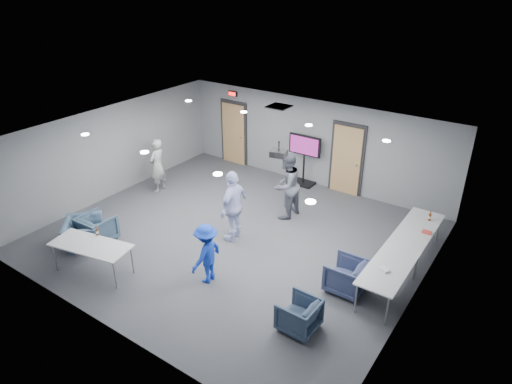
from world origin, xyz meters
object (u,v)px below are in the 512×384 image
Objects in this scene: person_c at (234,206)px; chair_front_a at (97,229)px; table_front_left at (91,246)px; tv_stand at (304,157)px; projector at (279,153)px; chair_right_c at (299,315)px; person_b at (286,185)px; bottle_front at (97,232)px; person_d at (207,254)px; person_a at (157,166)px; table_right_b at (389,268)px; chair_right_b at (346,276)px; table_right_a at (418,229)px; bottle_right at (430,217)px; chair_front_b at (83,233)px.

chair_front_a is (-2.74, -2.06, -0.57)m from person_c.
person_c is 3.42m from table_front_left.
projector reaches higher than tv_stand.
chair_right_c is at bearing 51.23° from person_c.
person_b is 4.94m from bottle_front.
person_d is at bearing -92.43° from chair_right_c.
person_a is 3.93× the size of projector.
table_right_b is 0.98× the size of table_front_left.
person_c is at bearing -10.09° from person_b.
chair_front_a is (-5.69, -0.17, 0.04)m from chair_right_c.
chair_right_b is 5.64m from bottle_front.
projector is at bearing 39.33° from table_front_left.
projector is (-2.99, 0.43, 1.72)m from table_right_b.
projector is (2.74, 3.38, 1.72)m from table_front_left.
person_a is 0.88× the size of table_right_b.
person_a is 3.84m from bottle_front.
table_right_a is 7.31× the size of bottle_right.
person_d is 4.99m from table_right_a.
chair_front_b is at bearing 141.26° from table_front_left.
bottle_front is (0.80, -0.54, 0.45)m from chair_front_a.
chair_front_b is at bearing 108.81° from table_right_b.
chair_front_b is (-2.92, -2.33, -0.61)m from person_c.
chair_right_b is at bearing 112.63° from table_right_b.
person_d is 1.75× the size of chair_front_a.
chair_right_b is 1.60m from chair_right_c.
projector reaches higher than table_right_a.
person_c is 3.78m from chair_front_b.
person_d is 2.43m from chair_right_c.
chair_right_c is 0.44× the size of tv_stand.
chair_front_b is at bearing 165.06° from bottle_front.
table_front_left is at bearing -103.39° from tv_stand.
person_d is 0.86× the size of tv_stand.
person_c is (3.55, -0.89, 0.09)m from person_a.
person_a is 1.03× the size of tv_stand.
bottle_right is at bearing 39.46° from bottle_front.
person_b reaches higher than person_d.
person_c is 3.47m from chair_front_a.
chair_right_b is 3.10m from projector.
person_d is 5.58m from tv_stand.
bottle_right is (5.86, 5.32, 0.14)m from table_front_left.
chair_right_b is (3.20, -0.31, -0.57)m from person_c.
bottle_right reaches higher than bottle_front.
person_a is at bearing 97.78° from table_right_a.
person_a is 3.66m from person_c.
bottle_front is (-5.14, -2.29, 0.46)m from chair_right_b.
table_right_b is at bearing 112.38° from chair_right_b.
table_right_b is (3.50, -1.70, -0.26)m from person_b.
table_front_left is (-2.23, -4.65, -0.26)m from person_b.
chair_front_b is 5.23m from projector.
chair_right_b is (6.76, -1.20, -0.48)m from person_a.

